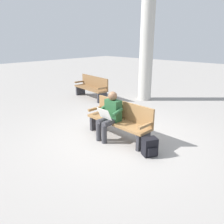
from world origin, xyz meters
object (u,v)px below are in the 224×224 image
bench_far (92,87)px  bench_near (120,120)px  support_pillar (147,48)px  person_seated (110,114)px  backpack (150,147)px

bench_far → bench_near: bearing=155.7°
support_pillar → bench_near: bearing=115.6°
person_seated → bench_far: (3.27, -2.34, -0.17)m
backpack → bench_far: bench_far is taller
bench_near → backpack: bench_near is taller
person_seated → bench_far: size_ratio=0.64×
backpack → bench_far: bearing=-28.1°
person_seated → backpack: bearing=-179.6°
bench_far → support_pillar: size_ratio=0.46×
person_seated → support_pillar: 4.21m
bench_near → bench_far: (3.39, -2.11, 0.00)m
bench_far → support_pillar: support_pillar is taller
person_seated → backpack: (-1.21, 0.04, -0.43)m
support_pillar → backpack: bearing=126.4°
bench_near → backpack: bearing=168.4°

